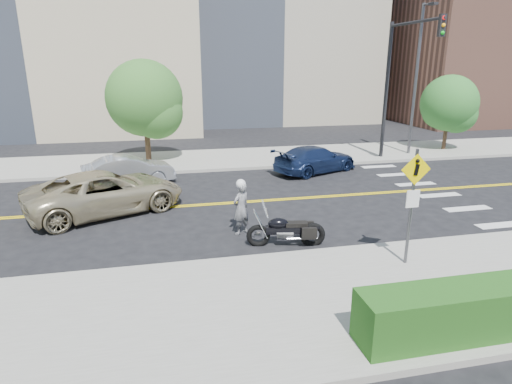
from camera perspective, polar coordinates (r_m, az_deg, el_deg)
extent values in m
plane|color=black|center=(16.30, -5.46, -1.60)|extent=(120.00, 120.00, 0.00)
cube|color=#9E9B91|center=(9.52, 0.22, -15.26)|extent=(60.00, 5.00, 0.15)
cube|color=#9E9B91|center=(23.49, -7.69, 4.24)|extent=(60.00, 5.00, 0.15)
cube|color=#A39984|center=(42.78, 1.13, 23.36)|extent=(18.00, 14.00, 20.00)
cube|color=#8C5947|center=(44.96, 27.05, 16.19)|extent=(14.00, 12.00, 12.00)
cylinder|color=#4C4C51|center=(25.85, 20.52, 13.63)|extent=(0.16, 0.16, 8.00)
cylinder|color=black|center=(24.43, 16.97, 12.64)|extent=(0.20, 0.20, 7.00)
cylinder|color=black|center=(22.56, 20.56, 20.46)|extent=(0.14, 4.40, 0.14)
cube|color=black|center=(20.86, 23.54, 19.70)|extent=(0.28, 0.18, 0.90)
cylinder|color=#4C4C51|center=(11.39, 19.97, -2.02)|extent=(0.08, 0.08, 3.00)
cube|color=#F9D800|center=(11.10, 20.56, 2.83)|extent=(0.78, 0.03, 0.78)
cube|color=white|center=(11.29, 20.18, -0.86)|extent=(0.35, 0.03, 0.45)
imported|color=silver|center=(13.20, -2.00, -2.20)|extent=(0.72, 0.66, 1.66)
sphere|color=white|center=(12.96, -2.04, 1.08)|extent=(0.30, 0.30, 0.30)
imported|color=#BDAF8A|center=(16.02, -19.36, -0.02)|extent=(5.95, 4.45, 1.50)
imported|color=#A2A5AA|center=(19.52, -16.62, 2.81)|extent=(4.09, 2.22, 1.28)
imported|color=navy|center=(21.06, 7.93, 4.36)|extent=(4.78, 3.42, 1.29)
cylinder|color=#382619|center=(23.33, -14.44, 9.03)|extent=(0.28, 0.28, 4.35)
sphere|color=#326D22|center=(23.21, -14.66, 12.01)|extent=(3.92, 3.92, 3.92)
cylinder|color=#382619|center=(28.10, 24.11, 8.66)|extent=(0.22, 0.22, 3.69)
sphere|color=#266B22|center=(28.00, 24.36, 10.75)|extent=(3.26, 3.26, 3.26)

